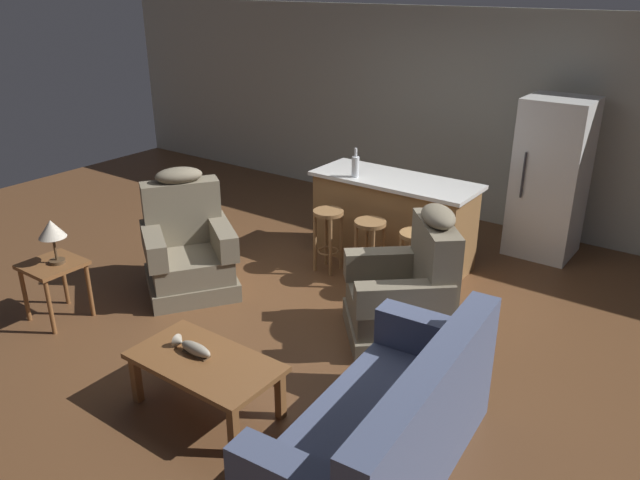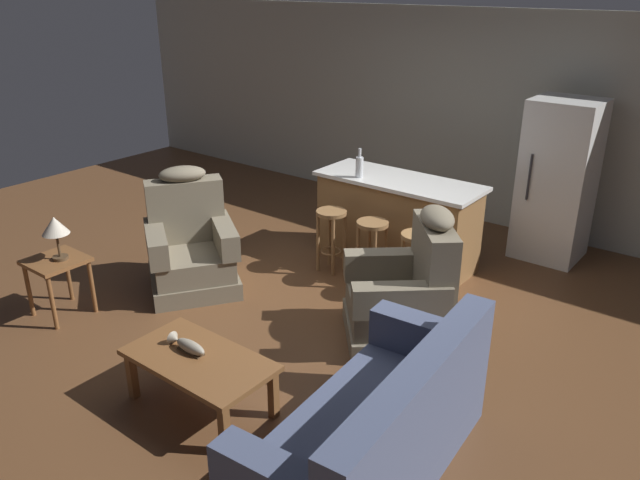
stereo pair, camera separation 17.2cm
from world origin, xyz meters
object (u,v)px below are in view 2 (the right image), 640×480
at_px(coffee_table, 199,364).
at_px(bar_stool_middle, 372,241).
at_px(couch, 376,433).
at_px(kitchen_island, 397,221).
at_px(end_table, 57,269).
at_px(bottle_tall_green, 359,166).
at_px(recliner_near_island, 406,294).
at_px(bar_stool_left, 331,229).
at_px(table_lamp, 55,228).
at_px(fish_figurine, 187,345).
at_px(recliner_near_lamp, 191,247).
at_px(bar_stool_right, 417,254).
at_px(refrigerator, 557,181).

xyz_separation_m(coffee_table, bar_stool_middle, (-0.14, 2.43, 0.11)).
bearing_deg(couch, kitchen_island, -64.82).
distance_m(end_table, bottle_tall_green, 3.14).
bearing_deg(bar_stool_middle, recliner_near_island, -40.70).
height_order(couch, bar_stool_left, couch).
relative_size(table_lamp, kitchen_island, 0.23).
xyz_separation_m(coffee_table, fish_figurine, (-0.13, 0.01, 0.10)).
distance_m(recliner_near_lamp, table_lamp, 1.29).
bearing_deg(recliner_near_island, bar_stool_right, -107.81).
distance_m(bar_stool_right, bottle_tall_green, 1.22).
height_order(recliner_near_island, bar_stool_middle, recliner_near_island).
xyz_separation_m(bar_stool_right, bottle_tall_green, (-0.98, 0.42, 0.60)).
height_order(recliner_near_lamp, kitchen_island, recliner_near_lamp).
relative_size(bar_stool_left, bar_stool_middle, 1.00).
height_order(end_table, bottle_tall_green, bottle_tall_green).
relative_size(fish_figurine, bar_stool_right, 0.50).
xyz_separation_m(couch, recliner_near_island, (-0.71, 1.55, 0.08)).
height_order(couch, recliner_near_island, recliner_near_island).
bearing_deg(end_table, bar_stool_left, 58.53).
relative_size(table_lamp, refrigerator, 0.23).
bearing_deg(kitchen_island, table_lamp, -121.67).
relative_size(fish_figurine, recliner_near_island, 0.28).
bearing_deg(kitchen_island, couch, -60.58).
bearing_deg(couch, recliner_near_lamp, -24.62).
xyz_separation_m(recliner_near_lamp, bottle_tall_green, (0.95, 1.57, 0.65)).
bearing_deg(bar_stool_left, bar_stool_right, 0.00).
bearing_deg(bottle_tall_green, bar_stool_middle, -42.35).
xyz_separation_m(couch, kitchen_island, (-1.62, 2.88, 0.14)).
distance_m(recliner_near_island, bar_stool_left, 1.50).
height_order(refrigerator, bottle_tall_green, refrigerator).
distance_m(recliner_near_lamp, kitchen_island, 2.22).
bearing_deg(recliner_near_island, bottle_tall_green, -82.30).
distance_m(recliner_near_island, bar_stool_right, 0.76).
bearing_deg(bar_stool_left, coffee_table, -75.01).
xyz_separation_m(table_lamp, kitchen_island, (1.79, 2.90, -0.39)).
bearing_deg(kitchen_island, refrigerator, 43.26).
bearing_deg(fish_figurine, bar_stool_right, 78.18).
height_order(recliner_near_island, table_lamp, recliner_near_island).
xyz_separation_m(bar_stool_left, bar_stool_right, (1.03, 0.00, 0.00)).
bearing_deg(coffee_table, bar_stool_middle, 93.25).
height_order(coffee_table, bar_stool_middle, bar_stool_middle).
xyz_separation_m(coffee_table, kitchen_island, (-0.23, 3.06, 0.11)).
xyz_separation_m(bar_stool_middle, bottle_tall_green, (-0.46, 0.42, 0.60)).
height_order(coffee_table, fish_figurine, fish_figurine).
bearing_deg(recliner_near_lamp, kitchen_island, 87.87).
height_order(table_lamp, bottle_tall_green, bottle_tall_green).
bearing_deg(recliner_near_island, recliner_near_lamp, -29.50).
height_order(kitchen_island, bar_stool_middle, kitchen_island).
relative_size(recliner_near_lamp, table_lamp, 2.93).
bearing_deg(coffee_table, end_table, 176.20).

